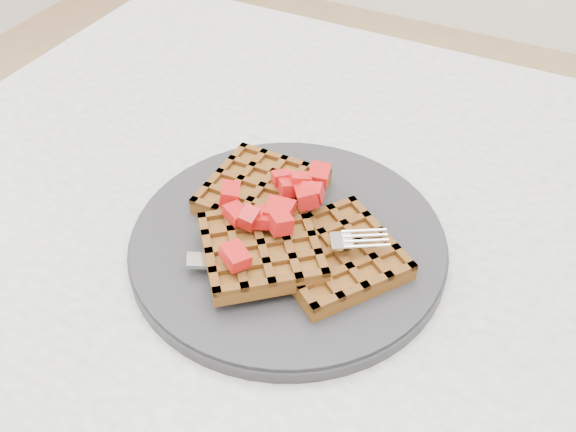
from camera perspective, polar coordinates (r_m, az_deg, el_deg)
The scene contains 5 objects.
table at distance 0.67m, azimuth 12.85°, elevation -12.19°, with size 1.20×0.80×0.75m.
plate at distance 0.58m, azimuth 0.00°, elevation -2.31°, with size 0.29×0.29×0.02m, color black.
waffles at distance 0.57m, azimuth -0.16°, elevation -1.18°, with size 0.21×0.19×0.03m.
strawberry_pile at distance 0.55m, azimuth 0.00°, elevation 1.07°, with size 0.15×0.15×0.02m, color #950004, non-canonical shape.
fork at distance 0.55m, azimuth 1.27°, elevation -3.81°, with size 0.02×0.18×0.02m, color silver, non-canonical shape.
Camera 1 is at (0.04, -0.40, 1.17)m, focal length 40.00 mm.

